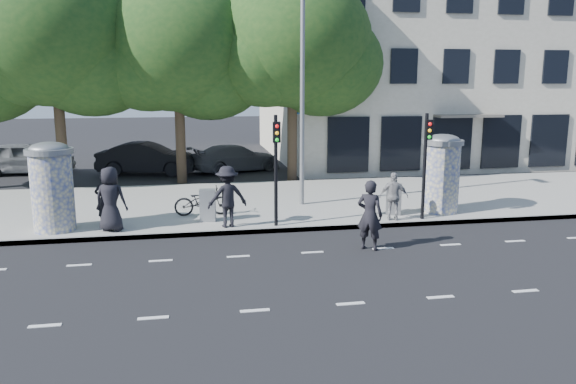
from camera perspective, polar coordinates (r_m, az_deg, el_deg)
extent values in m
plane|color=black|center=(13.93, 3.77, -7.85)|extent=(120.00, 120.00, 0.00)
cube|color=gray|center=(21.00, -1.18, -1.05)|extent=(40.00, 8.00, 0.15)
cube|color=slate|center=(17.22, 0.91, -3.81)|extent=(40.00, 0.10, 0.16)
cube|color=silver|center=(11.95, 6.37, -11.21)|extent=(32.00, 0.12, 0.01)
cube|color=silver|center=(15.22, 2.49, -6.15)|extent=(32.00, 0.12, 0.01)
cylinder|color=beige|center=(18.01, -22.81, -0.04)|extent=(1.20, 1.20, 2.30)
cylinder|color=slate|center=(17.82, -23.11, 3.84)|extent=(1.36, 1.36, 0.16)
ellipsoid|color=slate|center=(17.82, -23.13, 4.09)|extent=(1.10, 1.10, 0.38)
cylinder|color=beige|center=(19.66, 15.29, 1.34)|extent=(1.20, 1.20, 2.30)
cylinder|color=slate|center=(19.50, 15.48, 4.90)|extent=(1.36, 1.36, 0.16)
ellipsoid|color=slate|center=(19.49, 15.49, 5.13)|extent=(1.10, 1.10, 0.38)
cylinder|color=black|center=(17.04, -1.24, 2.12)|extent=(0.11, 0.11, 3.40)
cube|color=black|center=(16.71, -1.16, 6.09)|extent=(0.22, 0.14, 0.62)
cylinder|color=black|center=(18.40, 13.70, 2.49)|extent=(0.11, 0.11, 3.40)
cube|color=black|center=(18.10, 14.11, 6.16)|extent=(0.22, 0.14, 0.62)
cylinder|color=slate|center=(19.88, 1.46, 10.10)|extent=(0.16, 0.16, 8.00)
cylinder|color=#38281C|center=(25.90, -22.08, 5.59)|extent=(0.44, 0.44, 4.73)
ellipsoid|color=#183A15|center=(25.88, -22.78, 14.76)|extent=(7.20, 7.20, 6.12)
cylinder|color=#38281C|center=(25.57, -10.88, 5.80)|extent=(0.44, 0.44, 4.41)
ellipsoid|color=#183A15|center=(25.51, -11.22, 14.48)|extent=(6.80, 6.80, 5.78)
cylinder|color=#38281C|center=(25.60, 0.42, 6.21)|extent=(0.44, 0.44, 4.59)
ellipsoid|color=#183A15|center=(25.57, 0.44, 15.24)|extent=(7.00, 7.00, 5.95)
cube|color=#AEA792|center=(36.16, 15.05, 13.19)|extent=(20.00, 15.00, 12.00)
cube|color=black|center=(29.61, 20.83, 4.81)|extent=(18.00, 0.10, 2.60)
cube|color=#59544C|center=(28.21, 17.87, 7.37)|extent=(3.20, 0.90, 0.12)
cube|color=#194C8C|center=(25.89, 2.56, 8.26)|extent=(1.60, 0.06, 0.30)
imported|color=black|center=(17.38, -17.58, -0.69)|extent=(1.08, 0.87, 1.93)
imported|color=black|center=(18.18, -18.11, -0.73)|extent=(0.64, 0.47, 1.61)
imported|color=black|center=(17.14, -6.18, -0.47)|extent=(1.32, 0.90, 1.88)
imported|color=gray|center=(18.18, 10.70, -0.46)|extent=(1.02, 0.77, 1.54)
imported|color=black|center=(15.40, 8.31, -2.33)|extent=(0.84, 0.78, 1.93)
imported|color=black|center=(18.79, -8.71, -0.92)|extent=(0.67, 1.84, 0.96)
cube|color=gray|center=(18.01, -8.16, -1.34)|extent=(0.53, 0.42, 1.02)
cube|color=slate|center=(19.06, 10.70, -0.72)|extent=(0.59, 0.52, 1.02)
imported|color=slate|center=(30.58, -25.12, 3.14)|extent=(2.06, 4.74, 1.59)
imported|color=black|center=(28.44, -14.08, 3.32)|extent=(2.55, 5.00, 1.57)
imported|color=#525359|center=(28.65, -5.34, 3.45)|extent=(3.56, 5.05, 1.36)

